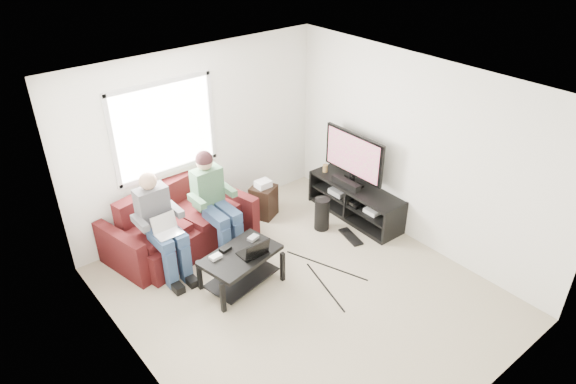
{
  "coord_description": "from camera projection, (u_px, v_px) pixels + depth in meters",
  "views": [
    {
      "loc": [
        -3.22,
        -3.64,
        4.3
      ],
      "look_at": [
        0.27,
        0.6,
        1.08
      ],
      "focal_mm": 32.0,
      "sensor_mm": 36.0,
      "label": 1
    }
  ],
  "objects": [
    {
      "name": "controller_b",
      "position": [
        225.0,
        249.0,
        6.32
      ],
      "size": [
        0.16,
        0.12,
        0.04
      ],
      "primitive_type": "cube",
      "rotation": [
        0.0,
        0.0,
        0.2
      ],
      "color": "black",
      "rests_on": "coffee_table"
    },
    {
      "name": "coffee_table",
      "position": [
        241.0,
        262.0,
        6.33
      ],
      "size": [
        1.05,
        0.75,
        0.48
      ],
      "color": "black",
      "rests_on": "floor"
    },
    {
      "name": "wall_back",
      "position": [
        199.0,
        139.0,
        7.2
      ],
      "size": [
        4.5,
        0.0,
        4.5
      ],
      "primitive_type": "plane",
      "rotation": [
        1.57,
        0.0,
        0.0
      ],
      "color": "white",
      "rests_on": "floor"
    },
    {
      "name": "subwoofer",
      "position": [
        322.0,
        214.0,
        7.47
      ],
      "size": [
        0.22,
        0.22,
        0.5
      ],
      "primitive_type": "cylinder",
      "color": "black",
      "rests_on": "floor"
    },
    {
      "name": "console_grey",
      "position": [
        342.0,
        190.0,
        7.91
      ],
      "size": [
        0.34,
        0.26,
        0.08
      ],
      "primitive_type": "cube",
      "color": "gray",
      "rests_on": "tv_stand"
    },
    {
      "name": "tv_stand",
      "position": [
        355.0,
        203.0,
        7.76
      ],
      "size": [
        0.52,
        1.6,
        0.53
      ],
      "color": "black",
      "rests_on": "floor"
    },
    {
      "name": "laptop_black",
      "position": [
        252.0,
        245.0,
        6.22
      ],
      "size": [
        0.39,
        0.32,
        0.24
      ],
      "primitive_type": null,
      "rotation": [
        0.0,
        0.0,
        0.27
      ],
      "color": "black",
      "rests_on": "coffee_table"
    },
    {
      "name": "soundbar",
      "position": [
        346.0,
        183.0,
        7.58
      ],
      "size": [
        0.12,
        0.5,
        0.1
      ],
      "primitive_type": "cube",
      "color": "black",
      "rests_on": "tv_stand"
    },
    {
      "name": "console_black",
      "position": [
        358.0,
        200.0,
        7.68
      ],
      "size": [
        0.38,
        0.3,
        0.07
      ],
      "primitive_type": "cube",
      "color": "black",
      "rests_on": "tv_stand"
    },
    {
      "name": "person_left",
      "position": [
        160.0,
        221.0,
        6.39
      ],
      "size": [
        0.4,
        0.71,
        1.36
      ],
      "color": "navy",
      "rests_on": "sofa"
    },
    {
      "name": "person_right",
      "position": [
        213.0,
        196.0,
        6.81
      ],
      "size": [
        0.4,
        0.71,
        1.41
      ],
      "color": "navy",
      "rests_on": "sofa"
    },
    {
      "name": "keyboard_floor",
      "position": [
        351.0,
        237.0,
        7.38
      ],
      "size": [
        0.26,
        0.48,
        0.03
      ],
      "primitive_type": "cube",
      "rotation": [
        0.0,
        0.0,
        -0.24
      ],
      "color": "black",
      "rests_on": "floor"
    },
    {
      "name": "wall_left",
      "position": [
        135.0,
        278.0,
        4.61
      ],
      "size": [
        0.0,
        4.5,
        4.5
      ],
      "primitive_type": "plane",
      "rotation": [
        1.57,
        0.0,
        1.57
      ],
      "color": "white",
      "rests_on": "floor"
    },
    {
      "name": "controller_a",
      "position": [
        216.0,
        257.0,
        6.18
      ],
      "size": [
        0.15,
        0.1,
        0.04
      ],
      "primitive_type": "cube",
      "rotation": [
        0.0,
        0.0,
        0.06
      ],
      "color": "silver",
      "rests_on": "coffee_table"
    },
    {
      "name": "wall_right",
      "position": [
        417.0,
        154.0,
        6.8
      ],
      "size": [
        0.0,
        4.5,
        4.5
      ],
      "primitive_type": "plane",
      "rotation": [
        1.57,
        0.0,
        -1.57
      ],
      "color": "white",
      "rests_on": "floor"
    },
    {
      "name": "drink_cup",
      "position": [
        325.0,
        168.0,
        7.97
      ],
      "size": [
        0.08,
        0.08,
        0.12
      ],
      "primitive_type": "cylinder",
      "color": "olive",
      "rests_on": "tv_stand"
    },
    {
      "name": "floor",
      "position": [
        302.0,
        293.0,
        6.36
      ],
      "size": [
        4.5,
        4.5,
        0.0
      ],
      "primitive_type": "plane",
      "color": "#B9AE90",
      "rests_on": "ground"
    },
    {
      "name": "console_white",
      "position": [
        375.0,
        210.0,
        7.45
      ],
      "size": [
        0.3,
        0.22,
        0.06
      ],
      "primitive_type": "cube",
      "color": "silver",
      "rests_on": "tv_stand"
    },
    {
      "name": "wall_front",
      "position": [
        483.0,
        315.0,
        4.21
      ],
      "size": [
        4.5,
        0.0,
        4.5
      ],
      "primitive_type": "plane",
      "rotation": [
        -1.57,
        0.0,
        0.0
      ],
      "color": "white",
      "rests_on": "floor"
    },
    {
      "name": "window",
      "position": [
        164.0,
        129.0,
        6.77
      ],
      "size": [
        1.48,
        0.04,
        1.28
      ],
      "color": "white",
      "rests_on": "wall_back"
    },
    {
      "name": "laptop_silver",
      "position": [
        168.0,
        230.0,
        6.27
      ],
      "size": [
        0.37,
        0.3,
        0.24
      ],
      "primitive_type": null,
      "rotation": [
        0.0,
        0.0,
        0.26
      ],
      "color": "silver",
      "rests_on": "person_left"
    },
    {
      "name": "ceiling",
      "position": [
        305.0,
        92.0,
        5.05
      ],
      "size": [
        4.5,
        4.5,
        0.0
      ],
      "primitive_type": "plane",
      "rotation": [
        3.14,
        0.0,
        0.0
      ],
      "color": "white",
      "rests_on": "wall_back"
    },
    {
      "name": "end_table",
      "position": [
        264.0,
        200.0,
        7.76
      ],
      "size": [
        0.34,
        0.34,
        0.6
      ],
      "color": "black",
      "rests_on": "floor"
    },
    {
      "name": "sofa",
      "position": [
        179.0,
        227.0,
        7.05
      ],
      "size": [
        2.04,
        1.19,
        0.88
      ],
      "color": "#441211",
      "rests_on": "floor"
    },
    {
      "name": "controller_c",
      "position": [
        253.0,
        238.0,
        6.52
      ],
      "size": [
        0.16,
        0.12,
        0.04
      ],
      "primitive_type": "cube",
      "rotation": [
        0.0,
        0.0,
        0.26
      ],
      "color": "gray",
      "rests_on": "coffee_table"
    },
    {
      "name": "tv",
      "position": [
        354.0,
        156.0,
        7.44
      ],
      "size": [
        0.12,
        1.1,
        0.81
      ],
      "color": "black",
      "rests_on": "tv_stand"
    }
  ]
}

